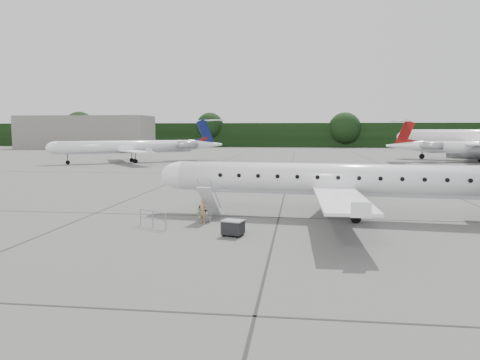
# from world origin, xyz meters

# --- Properties ---
(ground) EXTENTS (320.00, 320.00, 0.00)m
(ground) POSITION_xyz_m (0.00, 0.00, 0.00)
(ground) COLOR #565654
(ground) RESTS_ON ground
(treeline) EXTENTS (260.00, 4.00, 8.00)m
(treeline) POSITION_xyz_m (0.00, 130.00, 4.00)
(treeline) COLOR black
(treeline) RESTS_ON ground
(terminal_building) EXTENTS (40.00, 14.00, 10.00)m
(terminal_building) POSITION_xyz_m (-70.00, 110.00, 5.00)
(terminal_building) COLOR slate
(terminal_building) RESTS_ON ground
(main_regional_jet) EXTENTS (29.48, 22.52, 7.10)m
(main_regional_jet) POSITION_xyz_m (-1.68, 3.12, 3.55)
(main_regional_jet) COLOR white
(main_regional_jet) RESTS_ON ground
(airstair) EXTENTS (1.09, 2.59, 2.22)m
(airstair) POSITION_xyz_m (-10.06, 1.63, 1.11)
(airstair) COLOR white
(airstair) RESTS_ON ground
(passenger) EXTENTS (0.67, 0.58, 1.54)m
(passenger) POSITION_xyz_m (-10.20, 0.23, 0.77)
(passenger) COLOR #967A51
(passenger) RESTS_ON ground
(safety_railing) EXTENTS (1.94, 1.18, 1.00)m
(safety_railing) POSITION_xyz_m (-12.87, -1.37, 0.50)
(safety_railing) COLOR #93959B
(safety_railing) RESTS_ON ground
(baggage_cart) EXTENTS (1.27, 1.12, 0.94)m
(baggage_cart) POSITION_xyz_m (-7.88, -2.91, 0.47)
(baggage_cart) COLOR black
(baggage_cart) RESTS_ON ground
(bg_regional_left) EXTENTS (36.29, 33.84, 7.73)m
(bg_regional_left) POSITION_xyz_m (-34.30, 51.00, 3.87)
(bg_regional_left) COLOR white
(bg_regional_left) RESTS_ON ground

